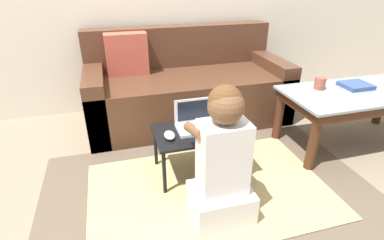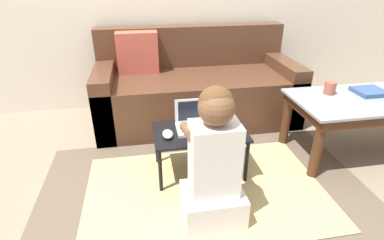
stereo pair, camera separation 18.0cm
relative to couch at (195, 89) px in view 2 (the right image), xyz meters
name	(u,v)px [view 2 (the right image)]	position (x,y,z in m)	size (l,w,h in m)	color
ground_plane	(191,187)	(-0.22, -1.03, -0.29)	(16.00, 16.00, 0.00)	#7F705B
area_rug	(206,191)	(-0.13, -1.10, -0.29)	(2.11, 1.35, 0.01)	brown
couch	(195,89)	(0.00, 0.00, 0.00)	(1.78, 0.80, 0.82)	#4C2D1E
coffee_table	(371,106)	(1.16, -0.83, 0.10)	(1.16, 0.56, 0.46)	gray
laptop_desk	(200,136)	(-0.13, -0.88, 0.01)	(0.61, 0.37, 0.33)	black
laptop	(199,124)	(-0.13, -0.84, 0.08)	(0.31, 0.18, 0.19)	silver
computer_mouse	(168,134)	(-0.35, -0.92, 0.06)	(0.07, 0.11, 0.04)	#B2B7C1
person_seated	(214,164)	(-0.14, -1.31, 0.08)	(0.34, 0.41, 0.80)	silver
cup_on_table	(330,88)	(0.88, -0.71, 0.22)	(0.08, 0.08, 0.09)	#994C3D
book_on_table	(369,92)	(1.18, -0.76, 0.19)	(0.21, 0.19, 0.03)	#334C7F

